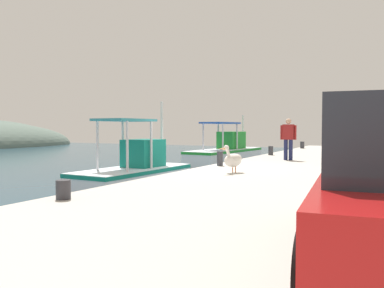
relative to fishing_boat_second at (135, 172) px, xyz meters
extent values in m
cube|color=#BCB7AD|center=(1.07, -7.09, -0.19)|extent=(36.00, 10.00, 0.80)
cube|color=white|center=(-0.08, 0.00, -0.22)|extent=(4.75, 1.94, 0.75)
cube|color=#0F7260|center=(-0.08, 0.00, 0.08)|extent=(4.79, 1.98, 0.12)
cube|color=#0F7260|center=(0.50, -0.02, 0.64)|extent=(1.35, 1.11, 0.96)
cylinder|color=silver|center=(-1.16, -0.57, 0.95)|extent=(0.08, 0.08, 1.59)
cylinder|color=silver|center=(-1.11, 0.66, 0.95)|extent=(0.08, 0.08, 1.59)
cylinder|color=silver|center=(0.10, -0.62, 0.95)|extent=(0.08, 0.08, 1.59)
cylinder|color=silver|center=(0.15, 0.61, 0.95)|extent=(0.08, 0.08, 1.59)
cube|color=teal|center=(-0.50, 0.02, 1.78)|extent=(1.95, 1.37, 0.08)
cylinder|color=silver|center=(1.67, -0.07, 1.33)|extent=(0.10, 0.10, 2.36)
cube|color=white|center=(8.82, 0.35, -0.11)|extent=(6.19, 2.13, 0.96)
cube|color=#1E8C2D|center=(8.82, 0.35, 0.29)|extent=(6.24, 2.17, 0.12)
cube|color=#1E8C2D|center=(9.58, 0.29, 0.84)|extent=(1.78, 1.12, 0.94)
cylinder|color=silver|center=(7.41, -0.12, 1.05)|extent=(0.08, 0.08, 1.38)
cylinder|color=silver|center=(7.50, 1.04, 1.05)|extent=(0.08, 0.08, 1.38)
cylinder|color=silver|center=(9.05, -0.25, 1.05)|extent=(0.08, 0.08, 1.38)
cylinder|color=silver|center=(9.14, 0.91, 1.05)|extent=(0.08, 0.08, 1.38)
cube|color=#1E4CB2|center=(8.27, 0.40, 1.78)|extent=(2.55, 1.41, 0.08)
cylinder|color=silver|center=(11.09, 0.17, 1.32)|extent=(0.10, 0.10, 1.91)
torus|color=orange|center=(9.58, 0.85, 0.84)|extent=(0.55, 0.14, 0.54)
cylinder|color=tan|center=(-0.18, -3.67, 0.32)|extent=(0.04, 0.04, 0.22)
cylinder|color=tan|center=(-0.22, -3.78, 0.32)|extent=(0.04, 0.04, 0.22)
ellipsoid|color=white|center=(-0.25, -3.71, 0.57)|extent=(0.71, 0.54, 0.40)
ellipsoid|color=silver|center=(-0.20, -3.73, 0.63)|extent=(0.64, 0.55, 0.28)
cylinder|color=white|center=(-0.42, -3.63, 0.79)|extent=(0.21, 0.16, 0.27)
sphere|color=white|center=(-0.50, -3.60, 0.95)|extent=(0.21, 0.21, 0.16)
cone|color=#F2B272|center=(-0.68, -3.53, 0.93)|extent=(0.30, 0.18, 0.07)
cylinder|color=#1E234C|center=(5.04, -4.12, 0.63)|extent=(0.16, 0.16, 0.84)
cylinder|color=#1E234C|center=(5.03, -3.92, 0.63)|extent=(0.16, 0.16, 0.84)
cube|color=maroon|center=(5.04, -4.02, 1.36)|extent=(0.26, 0.46, 0.62)
cylinder|color=maroon|center=(5.05, -4.29, 1.34)|extent=(0.10, 0.10, 0.58)
cylinder|color=maroon|center=(5.02, -3.74, 1.34)|extent=(0.10, 0.10, 0.58)
sphere|color=tan|center=(5.04, -4.02, 1.79)|extent=(0.22, 0.22, 0.22)
cylinder|color=black|center=(-5.76, -7.22, 0.51)|extent=(0.62, 0.24, 0.60)
cylinder|color=black|center=(-8.28, -7.48, 0.51)|extent=(0.62, 0.24, 0.60)
cylinder|color=#333338|center=(-5.74, -2.54, 0.39)|extent=(0.27, 0.27, 0.36)
cylinder|color=#333338|center=(1.49, -2.54, 0.46)|extent=(0.21, 0.21, 0.51)
cylinder|color=#333338|center=(7.62, -2.54, 0.42)|extent=(0.23, 0.23, 0.43)
cylinder|color=#333338|center=(14.64, -2.54, 0.43)|extent=(0.26, 0.26, 0.44)
camera|label=1|loc=(-11.10, -8.02, 1.53)|focal=37.18mm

